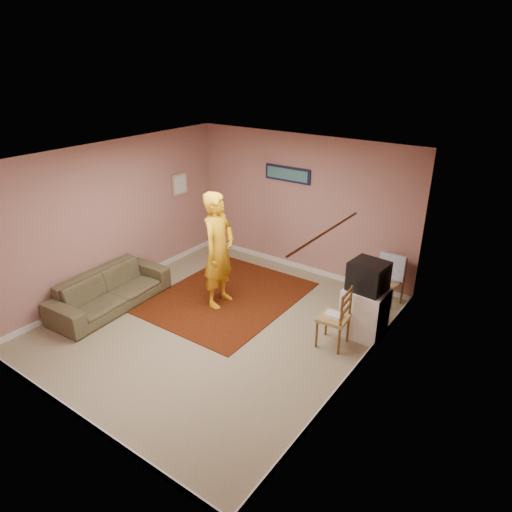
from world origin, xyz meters
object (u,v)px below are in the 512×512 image
Objects in this scene: crt_tv at (368,276)px; person at (219,250)px; sofa at (110,290)px; tv_cabinet at (364,312)px; chair_b at (334,311)px; chair_a at (391,276)px.

crt_tv is 2.40m from person.
tv_cabinet is at bearing -69.15° from sofa.
chair_b is at bearing -97.62° from person.
crt_tv is at bearing 175.16° from tv_cabinet.
person is at bearing -53.91° from sofa.
chair_a reaches higher than tv_cabinet.
chair_a reaches higher than sofa.
crt_tv is 1.21m from chair_a.
person is (-2.31, -1.64, 0.46)m from chair_a.
tv_cabinet is 0.39× the size of person.
tv_cabinet is at bearing -75.77° from chair_a.
sofa is at bearing -151.07° from crt_tv.
crt_tv is 1.19× the size of chair_a.
tv_cabinet is at bearing -85.07° from person.
sofa is at bearing -155.95° from tv_cabinet.
tv_cabinet is at bearing 149.39° from chair_b.
sofa is (-3.75, -1.67, -0.08)m from tv_cabinet.
crt_tv is at bearing -85.04° from person.
chair_b is at bearing -85.02° from chair_a.
person is at bearing -162.51° from crt_tv.
sofa is (-3.50, -1.15, -0.27)m from chair_b.
chair_b reaches higher than chair_a.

